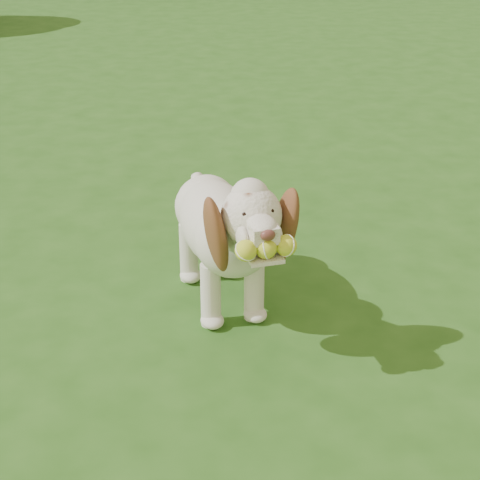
{
  "coord_description": "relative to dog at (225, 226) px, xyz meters",
  "views": [
    {
      "loc": [
        -0.23,
        -2.79,
        1.7
      ],
      "look_at": [
        -0.17,
        -0.11,
        0.41
      ],
      "focal_mm": 60.0,
      "sensor_mm": 36.0,
      "label": 1
    }
  ],
  "objects": [
    {
      "name": "ground",
      "position": [
        0.22,
        -0.11,
        -0.37
      ],
      "size": [
        80.0,
        80.0,
        0.0
      ],
      "primitive_type": "plane",
      "color": "#234F16",
      "rests_on": "ground"
    },
    {
      "name": "dog",
      "position": [
        0.0,
        0.0,
        0.0
      ],
      "size": [
        0.54,
        1.07,
        0.7
      ],
      "rotation": [
        0.0,
        0.0,
        0.25
      ],
      "color": "silver",
      "rests_on": "ground"
    }
  ]
}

